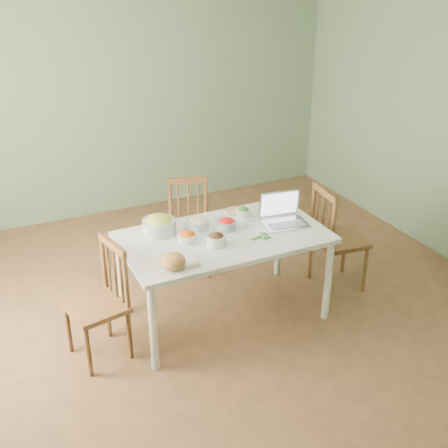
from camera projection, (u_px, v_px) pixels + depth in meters
name	position (u px, v px, depth m)	size (l,w,h in m)	color
floor	(220.00, 314.00, 4.97)	(5.00, 5.00, 0.00)	#513623
wall_back	(124.00, 96.00, 6.41)	(5.00, 0.00, 2.70)	slate
dining_table	(224.00, 276.00, 4.79)	(1.64, 0.92, 0.77)	white
chair_far	(190.00, 228.00, 5.45)	(0.40, 0.38, 0.90)	#3B2310
chair_left	(96.00, 304.00, 4.27)	(0.41, 0.39, 0.94)	#3B2310
chair_right	(340.00, 237.00, 5.19)	(0.44, 0.42, 0.99)	#3B2310
bread_boule	(173.00, 261.00, 4.12)	(0.18, 0.18, 0.12)	#C7863C
butter_stick	(192.00, 266.00, 4.15)	(0.12, 0.03, 0.03)	beige
bowl_squash	(159.00, 224.00, 4.62)	(0.27, 0.27, 0.16)	gold
bowl_carrot	(188.00, 237.00, 4.50)	(0.16, 0.16, 0.09)	#C75E0B
bowl_onion	(198.00, 223.00, 4.71)	(0.18, 0.18, 0.10)	white
bowl_mushroom	(216.00, 239.00, 4.44)	(0.15, 0.15, 0.10)	black
bowl_redpep	(227.00, 224.00, 4.70)	(0.16, 0.16, 0.09)	#C50013
bowl_broccoli	(243.00, 211.00, 4.94)	(0.12, 0.12, 0.08)	#1F5F20
flatbread	(236.00, 211.00, 5.02)	(0.19, 0.19, 0.02)	#C9AC88
basil_bunch	(260.00, 236.00, 4.57)	(0.19, 0.19, 0.02)	#236B21
laptop	(286.00, 211.00, 4.73)	(0.36, 0.28, 0.25)	silver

